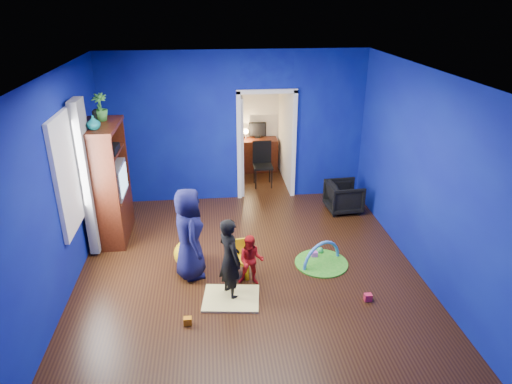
{
  "coord_description": "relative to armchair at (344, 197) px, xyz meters",
  "views": [
    {
      "loc": [
        -0.5,
        -5.72,
        3.82
      ],
      "look_at": [
        0.15,
        0.4,
        1.13
      ],
      "focal_mm": 32.0,
      "sensor_mm": 36.0,
      "label": 1
    }
  ],
  "objects": [
    {
      "name": "floor",
      "position": [
        -1.98,
        -1.92,
        -0.29
      ],
      "size": [
        5.0,
        5.5,
        0.01
      ],
      "primitive_type": "cube",
      "color": "black",
      "rests_on": "ground"
    },
    {
      "name": "ceiling",
      "position": [
        -1.98,
        -1.92,
        2.61
      ],
      "size": [
        5.0,
        5.5,
        0.01
      ],
      "primitive_type": "cube",
      "color": "white",
      "rests_on": "wall_back"
    },
    {
      "name": "wall_back",
      "position": [
        -1.98,
        0.83,
        1.16
      ],
      "size": [
        5.0,
        0.02,
        2.9
      ],
      "primitive_type": "cube",
      "color": "navy",
      "rests_on": "floor"
    },
    {
      "name": "wall_front",
      "position": [
        -1.98,
        -4.67,
        1.16
      ],
      "size": [
        5.0,
        0.02,
        2.9
      ],
      "primitive_type": "cube",
      "color": "navy",
      "rests_on": "floor"
    },
    {
      "name": "wall_left",
      "position": [
        -4.48,
        -1.92,
        1.16
      ],
      "size": [
        0.02,
        5.5,
        2.9
      ],
      "primitive_type": "cube",
      "color": "navy",
      "rests_on": "floor"
    },
    {
      "name": "wall_right",
      "position": [
        0.52,
        -1.92,
        1.16
      ],
      "size": [
        0.02,
        5.5,
        2.9
      ],
      "primitive_type": "cube",
      "color": "navy",
      "rests_on": "floor"
    },
    {
      "name": "alcove",
      "position": [
        -1.38,
        1.71,
        0.96
      ],
      "size": [
        1.0,
        1.75,
        2.5
      ],
      "primitive_type": null,
      "color": "silver",
      "rests_on": "floor"
    },
    {
      "name": "armchair",
      "position": [
        0.0,
        0.0,
        0.0
      ],
      "size": [
        0.67,
        0.65,
        0.58
      ],
      "primitive_type": "imported",
      "rotation": [
        0.0,
        0.0,
        1.63
      ],
      "color": "black",
      "rests_on": "floor"
    },
    {
      "name": "child_black",
      "position": [
        -2.28,
        -2.44,
        0.3
      ],
      "size": [
        0.45,
        0.51,
        1.17
      ],
      "primitive_type": "imported",
      "rotation": [
        0.0,
        0.0,
        2.06
      ],
      "color": "black",
      "rests_on": "floor"
    },
    {
      "name": "child_navy",
      "position": [
        -2.83,
        -1.89,
        0.4
      ],
      "size": [
        0.57,
        0.75,
        1.37
      ],
      "primitive_type": "imported",
      "rotation": [
        0.0,
        0.0,
        1.79
      ],
      "color": "#10103C",
      "rests_on": "floor"
    },
    {
      "name": "toddler_red",
      "position": [
        -1.97,
        -2.19,
        0.09
      ],
      "size": [
        0.42,
        0.35,
        0.76
      ],
      "primitive_type": "imported",
      "rotation": [
        0.0,
        0.0,
        -0.19
      ],
      "color": "red",
      "rests_on": "floor"
    },
    {
      "name": "vase",
      "position": [
        -4.18,
        -0.85,
        1.78
      ],
      "size": [
        0.23,
        0.23,
        0.21
      ],
      "primitive_type": "imported",
      "rotation": [
        0.0,
        0.0,
        -0.13
      ],
      "color": "#0B565D",
      "rests_on": "tv_armoire"
    },
    {
      "name": "potted_plant",
      "position": [
        -4.18,
        -0.33,
        1.89
      ],
      "size": [
        0.25,
        0.25,
        0.43
      ],
      "primitive_type": "imported",
      "rotation": [
        0.0,
        0.0,
        -0.02
      ],
      "color": "#3B9034",
      "rests_on": "tv_armoire"
    },
    {
      "name": "tv_armoire",
      "position": [
        -4.18,
        -0.55,
        0.69
      ],
      "size": [
        0.58,
        1.14,
        1.96
      ],
      "primitive_type": "cube",
      "color": "#3B1409",
      "rests_on": "floor"
    },
    {
      "name": "crt_tv",
      "position": [
        -4.14,
        -0.55,
        0.73
      ],
      "size": [
        0.46,
        0.7,
        0.54
      ],
      "primitive_type": "cube",
      "color": "silver",
      "rests_on": "tv_armoire"
    },
    {
      "name": "yellow_blanket",
      "position": [
        -2.28,
        -2.54,
        -0.27
      ],
      "size": [
        0.82,
        0.69,
        0.03
      ],
      "primitive_type": "cube",
      "rotation": [
        0.0,
        0.0,
        -0.12
      ],
      "color": "#F2E07A",
      "rests_on": "floor"
    },
    {
      "name": "hopper_ball",
      "position": [
        -2.88,
        -1.64,
        -0.08
      ],
      "size": [
        0.42,
        0.42,
        0.42
      ],
      "primitive_type": "sphere",
      "color": "yellow",
      "rests_on": "floor"
    },
    {
      "name": "kid_chair",
      "position": [
        -2.12,
        -1.99,
        -0.04
      ],
      "size": [
        0.31,
        0.31,
        0.5
      ],
      "primitive_type": "cube",
      "rotation": [
        0.0,
        0.0,
        0.12
      ],
      "color": "yellow",
      "rests_on": "floor"
    },
    {
      "name": "play_mat",
      "position": [
        -0.85,
        -1.8,
        -0.28
      ],
      "size": [
        0.81,
        0.81,
        0.02
      ],
      "primitive_type": "cylinder",
      "color": "#3E9822",
      "rests_on": "floor"
    },
    {
      "name": "toy_arch",
      "position": [
        -0.85,
        -1.8,
        -0.27
      ],
      "size": [
        0.67,
        0.4,
        0.73
      ],
      "primitive_type": "torus",
      "rotation": [
        1.57,
        0.0,
        0.5
      ],
      "color": "#3F8CD8",
      "rests_on": "floor"
    },
    {
      "name": "window_left",
      "position": [
        -4.46,
        -1.57,
        1.26
      ],
      "size": [
        0.03,
        0.95,
        1.55
      ],
      "primitive_type": "cube",
      "color": "white",
      "rests_on": "wall_left"
    },
    {
      "name": "curtain",
      "position": [
        -4.35,
        -1.02,
        0.96
      ],
      "size": [
        0.14,
        0.42,
        2.4
      ],
      "primitive_type": "cube",
      "color": "slate",
      "rests_on": "floor"
    },
    {
      "name": "doorway",
      "position": [
        -1.38,
        0.83,
        0.76
      ],
      "size": [
        1.16,
        0.1,
        2.1
      ],
      "primitive_type": "cube",
      "color": "white",
      "rests_on": "floor"
    },
    {
      "name": "study_desk",
      "position": [
        -1.38,
        2.34,
        0.09
      ],
      "size": [
        0.88,
        0.44,
        0.75
      ],
      "primitive_type": "cube",
      "color": "#3D140A",
      "rests_on": "floor"
    },
    {
      "name": "desk_monitor",
      "position": [
        -1.38,
        2.46,
        0.66
      ],
      "size": [
        0.4,
        0.05,
        0.32
      ],
      "primitive_type": "cube",
      "color": "black",
      "rests_on": "study_desk"
    },
    {
      "name": "desk_lamp",
      "position": [
        -1.66,
        2.4,
        0.64
      ],
      "size": [
        0.14,
        0.14,
        0.14
      ],
      "primitive_type": "sphere",
      "color": "#FFD88C",
      "rests_on": "study_desk"
    },
    {
      "name": "folding_chair",
      "position": [
        -1.38,
        1.38,
        0.17
      ],
      "size": [
        0.4,
        0.4,
        0.92
      ],
      "primitive_type": "cube",
      "color": "black",
      "rests_on": "floor"
    },
    {
      "name": "book_shelf",
      "position": [
        -1.38,
        2.45,
        1.73
      ],
      "size": [
        0.88,
        0.24,
        0.04
      ],
      "primitive_type": "cube",
      "color": "white",
      "rests_on": "study_desk"
    },
    {
      "name": "toy_0",
      "position": [
        -0.44,
        -2.76,
        -0.24
      ],
      "size": [
        0.1,
        0.08,
        0.1
      ],
      "primitive_type": "cube",
      "color": "#ED2744",
      "rests_on": "floor"
    },
    {
      "name": "toy_1",
      "position": [
        -2.85,
        -2.99,
        -0.24
      ],
      "size": [
        0.1,
        0.08,
        0.1
      ],
      "primitive_type": "cube",
      "color": "orange",
      "rests_on": "floor"
    },
    {
      "name": "toy_2",
      "position": [
        -0.8,
        -1.49,
        -0.23
      ],
      "size": [
        0.11,
        0.11,
        0.11
      ],
      "primitive_type": "sphere",
      "color": "green",
      "rests_on": "floor"
    },
    {
      "name": "toy_3",
      "position": [
        -0.92,
        -1.6,
        -0.24
      ],
      "size": [
        0.1,
        0.08,
        0.1
      ],
      "primitive_type": "cube",
      "color": "#D951D0",
      "rests_on": "floor"
    }
  ]
}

